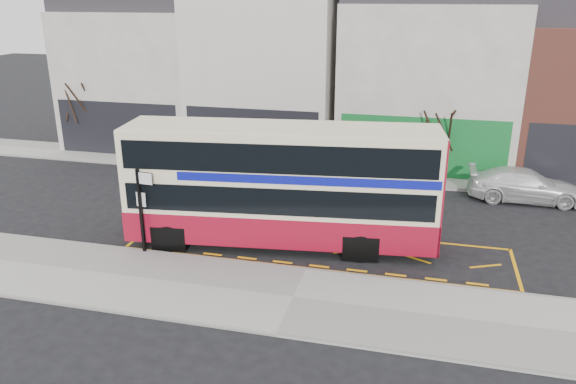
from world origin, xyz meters
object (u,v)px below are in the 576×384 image
(car_grey, at_px, (284,172))
(car_white, at_px, (525,185))
(double_decker_bus, at_px, (282,184))
(street_tree_right, at_px, (439,120))
(car_silver, at_px, (198,161))
(street_tree_left, at_px, (79,90))
(bus_stop_post, at_px, (142,203))

(car_grey, xyz_separation_m, car_white, (11.19, 0.59, 0.02))
(double_decker_bus, bearing_deg, street_tree_right, 51.36)
(double_decker_bus, xyz_separation_m, street_tree_right, (5.57, 9.00, 0.78))
(car_silver, xyz_separation_m, car_grey, (4.86, -0.81, 0.03))
(street_tree_left, height_order, street_tree_right, street_tree_left)
(car_grey, relative_size, street_tree_right, 0.92)
(bus_stop_post, distance_m, car_white, 17.00)
(car_white, relative_size, street_tree_right, 1.08)
(street_tree_left, bearing_deg, bus_stop_post, -49.67)
(car_grey, relative_size, street_tree_left, 0.79)
(car_silver, distance_m, street_tree_right, 12.40)
(double_decker_bus, distance_m, car_white, 12.10)
(bus_stop_post, bearing_deg, double_decker_bus, 30.88)
(car_grey, bearing_deg, street_tree_right, -56.57)
(double_decker_bus, height_order, bus_stop_post, double_decker_bus)
(double_decker_bus, xyz_separation_m, car_silver, (-6.47, 7.42, -1.70))
(double_decker_bus, xyz_separation_m, car_grey, (-1.61, 6.61, -1.68))
(car_white, bearing_deg, car_silver, 88.98)
(street_tree_left, distance_m, street_tree_right, 20.20)
(car_silver, xyz_separation_m, street_tree_left, (-8.14, 2.26, 3.01))
(car_white, relative_size, street_tree_left, 0.92)
(car_silver, relative_size, street_tree_right, 0.86)
(car_silver, height_order, street_tree_right, street_tree_right)
(car_grey, distance_m, car_white, 11.21)
(car_silver, height_order, car_white, car_white)
(double_decker_bus, height_order, street_tree_right, street_tree_right)
(bus_stop_post, relative_size, street_tree_left, 0.58)
(bus_stop_post, xyz_separation_m, street_tree_right, (10.13, 11.16, 1.15))
(car_silver, bearing_deg, car_white, -83.57)
(bus_stop_post, xyz_separation_m, car_white, (14.14, 9.36, -1.29))
(bus_stop_post, height_order, car_silver, bus_stop_post)
(car_white, bearing_deg, street_tree_right, 65.63)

